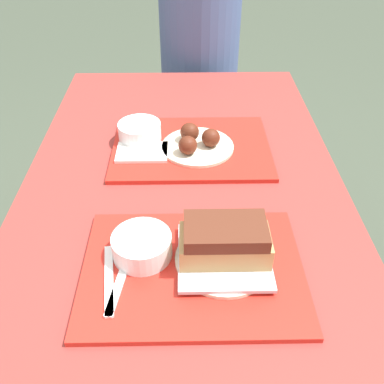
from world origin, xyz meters
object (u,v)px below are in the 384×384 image
(bowl_coleslaw_near, at_px, (142,245))
(brisket_sandwich_plate, at_px, (225,246))
(tray_far, at_px, (191,147))
(tray_near, at_px, (193,270))
(person_seated_across, at_px, (200,43))
(wings_plate_far, at_px, (197,142))
(bowl_coleslaw_far, at_px, (140,130))

(bowl_coleslaw_near, bearing_deg, brisket_sandwich_plate, -6.63)
(tray_far, bearing_deg, brisket_sandwich_plate, -82.33)
(bowl_coleslaw_near, bearing_deg, tray_near, -20.33)
(tray_near, relative_size, person_seated_across, 0.59)
(brisket_sandwich_plate, height_order, person_seated_across, person_seated_across)
(wings_plate_far, xyz_separation_m, person_seated_across, (0.03, 0.76, 0.00))
(bowl_coleslaw_near, bearing_deg, person_seated_across, 82.59)
(bowl_coleslaw_far, xyz_separation_m, person_seated_across, (0.19, 0.71, -0.01))
(bowl_coleslaw_near, relative_size, wings_plate_far, 0.61)
(bowl_coleslaw_far, bearing_deg, wings_plate_far, -18.30)
(bowl_coleslaw_near, relative_size, bowl_coleslaw_far, 1.00)
(wings_plate_far, bearing_deg, brisket_sandwich_plate, -84.04)
(person_seated_across, bearing_deg, bowl_coleslaw_far, -104.94)
(brisket_sandwich_plate, xyz_separation_m, person_seated_across, (-0.01, 1.17, -0.02))
(tray_near, xyz_separation_m, tray_far, (0.00, 0.44, 0.00))
(tray_far, xyz_separation_m, bowl_coleslaw_far, (-0.14, 0.04, 0.03))
(tray_far, height_order, brisket_sandwich_plate, brisket_sandwich_plate)
(brisket_sandwich_plate, bearing_deg, tray_far, 97.67)
(bowl_coleslaw_near, bearing_deg, wings_plate_far, 73.27)
(tray_far, relative_size, brisket_sandwich_plate, 2.23)
(tray_near, bearing_deg, tray_far, 89.45)
(tray_far, xyz_separation_m, bowl_coleslaw_near, (-0.10, -0.40, 0.03))
(bowl_coleslaw_far, height_order, wings_plate_far, wings_plate_far)
(brisket_sandwich_plate, relative_size, wings_plate_far, 0.98)
(bowl_coleslaw_far, relative_size, wings_plate_far, 0.61)
(brisket_sandwich_plate, distance_m, bowl_coleslaw_far, 0.50)
(tray_far, relative_size, person_seated_across, 0.59)
(tray_far, bearing_deg, wings_plate_far, -42.96)
(bowl_coleslaw_near, relative_size, brisket_sandwich_plate, 0.62)
(tray_far, height_order, person_seated_across, person_seated_across)
(brisket_sandwich_plate, bearing_deg, tray_near, -163.57)
(bowl_coleslaw_far, bearing_deg, person_seated_across, 75.06)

